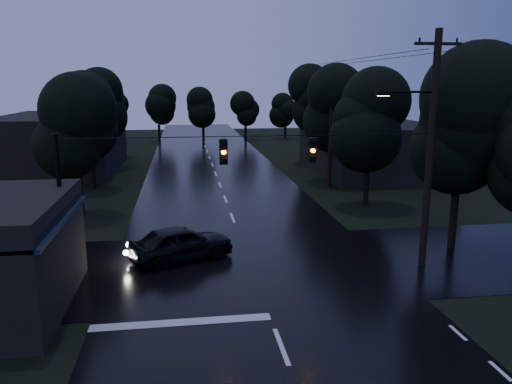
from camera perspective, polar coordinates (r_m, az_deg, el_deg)
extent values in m
cube|color=black|center=(39.42, -4.15, 0.80)|extent=(12.00, 120.00, 0.02)
cube|color=black|center=(22.15, -0.64, -8.41)|extent=(60.00, 9.00, 0.02)
cube|color=black|center=(18.63, -21.22, -2.96)|extent=(0.30, 7.00, 0.15)
cylinder|color=black|center=(16.47, -23.74, -11.42)|extent=(0.10, 0.10, 3.00)
cylinder|color=black|center=(21.95, -19.70, -5.22)|extent=(0.10, 0.10, 3.00)
cube|color=#FFBD66|center=(17.44, -22.27, -6.47)|extent=(0.06, 1.60, 0.50)
cube|color=#FFBD66|center=(19.95, -20.47, -4.01)|extent=(0.06, 1.20, 0.50)
cube|color=black|center=(46.07, 13.12, 4.95)|extent=(10.00, 14.00, 4.40)
cube|color=black|center=(50.11, -21.34, 5.34)|extent=(10.00, 16.00, 5.00)
cylinder|color=black|center=(22.25, 19.27, 4.29)|extent=(0.30, 0.30, 10.00)
cube|color=black|center=(22.13, 20.10, 15.64)|extent=(2.00, 0.12, 0.12)
cylinder|color=black|center=(21.58, 17.10, 10.88)|extent=(2.20, 0.10, 0.10)
cube|color=black|center=(21.14, 14.35, 10.88)|extent=(0.60, 0.25, 0.18)
cube|color=#FFB266|center=(21.14, 14.33, 10.61)|extent=(0.45, 0.18, 0.03)
cylinder|color=black|center=(38.39, 8.51, 6.05)|extent=(0.30, 0.30, 7.50)
cube|color=black|center=(38.19, 8.66, 10.75)|extent=(2.00, 0.12, 0.12)
cylinder|color=black|center=(20.68, -21.34, -2.09)|extent=(0.18, 0.18, 6.00)
cylinder|color=black|center=(19.84, -0.29, 6.41)|extent=(15.00, 0.03, 0.03)
cube|color=black|center=(19.78, -3.74, 4.62)|extent=(0.32, 0.25, 1.00)
sphere|color=orange|center=(19.63, -3.71, 4.56)|extent=(0.18, 0.18, 0.18)
cube|color=black|center=(20.38, 6.43, 4.79)|extent=(0.32, 0.25, 1.00)
sphere|color=orange|center=(20.24, 6.54, 4.74)|extent=(0.18, 0.18, 0.18)
cylinder|color=black|center=(25.85, 21.61, -3.00)|extent=(0.36, 0.36, 2.80)
sphere|color=black|center=(25.22, 22.22, 4.47)|extent=(4.48, 4.48, 4.48)
sphere|color=black|center=(25.10, 22.44, 7.18)|extent=(4.48, 4.48, 4.48)
sphere|color=black|center=(25.04, 22.66, 9.91)|extent=(4.48, 4.48, 4.48)
cylinder|color=black|center=(31.86, -19.43, -0.39)|extent=(0.36, 0.36, 2.45)
sphere|color=black|center=(31.38, -19.81, 4.92)|extent=(3.92, 3.92, 3.92)
sphere|color=black|center=(31.28, -19.95, 6.82)|extent=(3.92, 3.92, 3.92)
sphere|color=black|center=(31.21, -20.09, 8.74)|extent=(3.92, 3.92, 3.92)
cylinder|color=black|center=(39.68, -18.15, 2.22)|extent=(0.36, 0.36, 2.62)
sphere|color=black|center=(39.28, -18.46, 6.80)|extent=(4.20, 4.20, 4.20)
sphere|color=black|center=(39.20, -18.57, 8.43)|extent=(4.20, 4.20, 4.20)
sphere|color=black|center=(39.16, -18.68, 10.07)|extent=(4.20, 4.20, 4.20)
cylinder|color=black|center=(49.53, -16.94, 4.29)|extent=(0.36, 0.36, 2.80)
sphere|color=black|center=(49.20, -17.19, 8.22)|extent=(4.48, 4.48, 4.48)
sphere|color=black|center=(49.14, -17.28, 9.61)|extent=(4.48, 4.48, 4.48)
sphere|color=black|center=(49.11, -17.37, 11.01)|extent=(4.48, 4.48, 4.48)
cylinder|color=black|center=(33.37, 12.48, 0.73)|extent=(0.36, 0.36, 2.62)
sphere|color=black|center=(32.90, 12.74, 6.18)|extent=(4.20, 4.20, 4.20)
sphere|color=black|center=(32.80, 12.83, 8.13)|extent=(4.20, 4.20, 4.20)
sphere|color=black|center=(32.74, 12.93, 10.09)|extent=(4.20, 4.20, 4.20)
cylinder|color=black|center=(40.98, 9.35, 3.10)|extent=(0.36, 0.36, 2.80)
sphere|color=black|center=(40.59, 9.52, 7.84)|extent=(4.48, 4.48, 4.48)
sphere|color=black|center=(40.51, 9.58, 9.53)|extent=(4.48, 4.48, 4.48)
sphere|color=black|center=(40.48, 9.64, 11.23)|extent=(4.48, 4.48, 4.48)
cylinder|color=black|center=(50.64, 6.59, 5.01)|extent=(0.36, 0.36, 2.97)
sphere|color=black|center=(50.31, 6.70, 9.09)|extent=(4.76, 4.76, 4.76)
sphere|color=black|center=(50.26, 6.73, 10.54)|extent=(4.76, 4.76, 4.76)
sphere|color=black|center=(50.24, 6.77, 12.00)|extent=(4.76, 4.76, 4.76)
imported|color=black|center=(22.85, -8.55, -5.78)|extent=(5.06, 3.58, 1.60)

